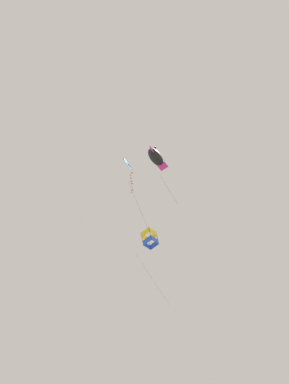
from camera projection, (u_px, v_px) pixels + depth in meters
kite_diamond_near_left at (128, 166)px, 37.48m from camera, size 2.27×1.75×7.24m
kite_fish_far_centre at (156, 157)px, 34.93m from camera, size 2.29×1.89×5.56m
kite_box_near_right at (150, 239)px, 48.87m from camera, size 3.34×3.21×8.02m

